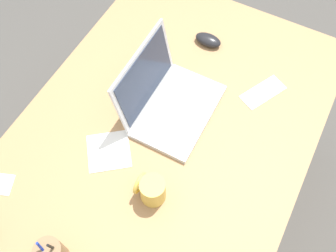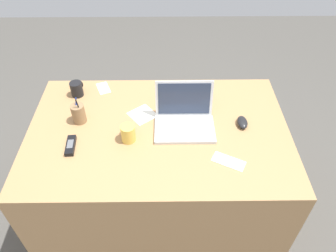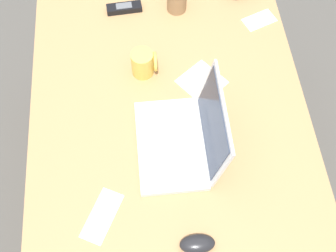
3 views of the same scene
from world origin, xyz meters
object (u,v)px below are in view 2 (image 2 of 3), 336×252
at_px(pen_holder, 79,113).
at_px(laptop, 184,119).
at_px(coffee_mug_tall, 128,133).
at_px(coffee_mug_white, 77,89).
at_px(computer_mouse, 242,122).
at_px(cordless_phone, 71,145).

bearing_deg(pen_holder, laptop, -3.86).
distance_m(laptop, coffee_mug_tall, 0.32).
xyz_separation_m(coffee_mug_white, coffee_mug_tall, (0.35, -0.40, 0.00)).
distance_m(laptop, coffee_mug_white, 0.72).
height_order(computer_mouse, coffee_mug_tall, coffee_mug_tall).
bearing_deg(computer_mouse, pen_holder, 178.18).
distance_m(computer_mouse, coffee_mug_tall, 0.65).
bearing_deg(laptop, computer_mouse, -0.12).
relative_size(coffee_mug_tall, pen_holder, 0.56).
height_order(coffee_mug_white, pen_holder, pen_holder).
xyz_separation_m(laptop, coffee_mug_tall, (-0.31, -0.11, 0.00)).
bearing_deg(computer_mouse, laptop, -179.41).
xyz_separation_m(coffee_mug_tall, cordless_phone, (-0.30, -0.06, -0.04)).
height_order(laptop, cordless_phone, laptop).
distance_m(coffee_mug_white, pen_holder, 0.25).
xyz_separation_m(computer_mouse, cordless_phone, (-0.94, -0.16, -0.01)).
relative_size(cordless_phone, pen_holder, 0.79).
height_order(coffee_mug_tall, pen_holder, pen_holder).
xyz_separation_m(coffee_mug_tall, pen_holder, (-0.29, 0.15, 0.01)).
bearing_deg(coffee_mug_white, computer_mouse, -16.25).
xyz_separation_m(cordless_phone, pen_holder, (0.01, 0.20, 0.05)).
height_order(cordless_phone, pen_holder, pen_holder).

